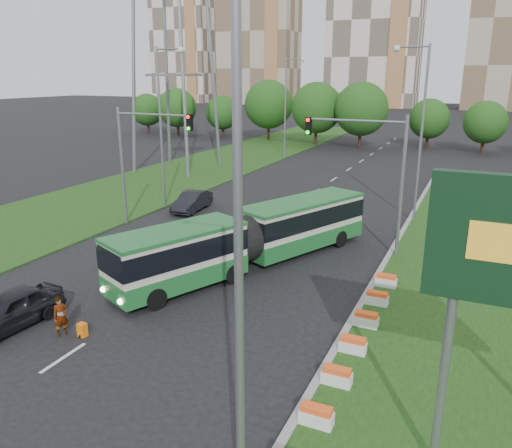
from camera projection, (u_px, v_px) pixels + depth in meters
The scene contains 17 objects.
ground at pixel (214, 307), 22.48m from camera, with size 360.00×360.00×0.00m, color black.
median_kerb at pixel (383, 266), 27.03m from camera, with size 0.30×60.00×0.18m, color gray.
left_verge at pixel (179, 176), 51.40m from camera, with size 12.00×110.00×0.10m, color #1B3E11.
lane_markings at pixel (300, 201), 41.11m from camera, with size 0.20×100.00×0.01m, color silver, non-canonical shape.
flower_planters at pixel (353, 345), 18.48m from camera, with size 1.10×13.70×0.60m, color white, non-canonical shape.
traffic_mast_median at pixel (374, 162), 27.77m from camera, with size 5.76×0.32×8.00m.
traffic_mast_left at pixel (140, 149), 32.91m from camera, with size 5.76×0.32×8.00m.
street_lamps at pixel (248, 143), 30.66m from camera, with size 36.00×60.00×12.00m, color gray, non-canonical shape.
tree_line at pixel (485, 119), 65.17m from camera, with size 120.00×8.00×9.00m, color #1C4412, non-canonical shape.
apartment_tower_west at pixel (259, 32), 172.11m from camera, with size 26.00×15.00×48.00m, color #B9AB95.
apartment_tower_cwest at pixel (376, 21), 155.67m from camera, with size 28.00×15.00×52.00m, color silver.
midrise_west at pixel (186, 52), 185.74m from camera, with size 22.00×14.00×36.00m, color silver.
articulated_bus at pixel (247, 237), 26.98m from camera, with size 2.53×16.20×2.67m.
car_left_near at pixel (9, 310), 20.44m from camera, with size 1.85×4.59×1.56m, color black.
car_left_far at pixel (192, 201), 38.19m from camera, with size 1.55×4.46×1.47m, color black.
pedestrian at pixel (61, 316), 19.81m from camera, with size 0.61×0.40×1.66m, color gray.
shopping_trolley at pixel (82, 330), 19.88m from camera, with size 0.33×0.35×0.57m.
Camera 1 is at (10.22, -17.83, 10.05)m, focal length 35.00 mm.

